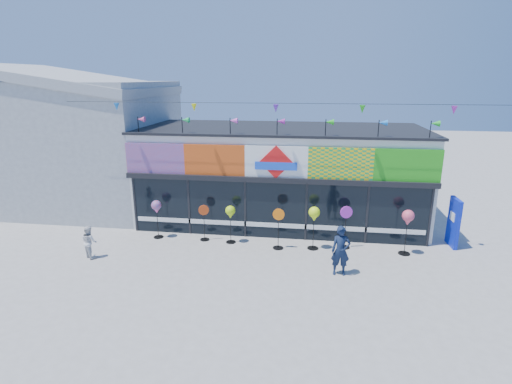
% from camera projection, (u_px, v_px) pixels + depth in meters
% --- Properties ---
extents(ground, '(80.00, 80.00, 0.00)m').
position_uv_depth(ground, '(265.00, 279.00, 12.72)').
color(ground, gray).
rests_on(ground, ground).
extents(kite_shop, '(16.00, 5.70, 5.31)m').
position_uv_depth(kite_shop, '(281.00, 174.00, 17.81)').
color(kite_shop, silver).
rests_on(kite_shop, ground).
extents(neighbour_building, '(8.18, 7.20, 6.87)m').
position_uv_depth(neighbour_building, '(83.00, 140.00, 19.84)').
color(neighbour_building, '#ADB0B2').
rests_on(neighbour_building, ground).
extents(blue_sign, '(0.19, 0.94, 1.86)m').
position_uv_depth(blue_sign, '(454.00, 222.00, 14.99)').
color(blue_sign, '#0C21B7').
rests_on(blue_sign, ground).
extents(spinner_0, '(0.39, 0.39, 1.55)m').
position_uv_depth(spinner_0, '(157.00, 208.00, 15.68)').
color(spinner_0, black).
rests_on(spinner_0, ground).
extents(spinner_1, '(0.39, 0.37, 1.45)m').
position_uv_depth(spinner_1, '(204.00, 222.00, 15.55)').
color(spinner_1, black).
rests_on(spinner_1, ground).
extents(spinner_2, '(0.38, 0.38, 1.50)m').
position_uv_depth(spinner_2, '(230.00, 213.00, 15.20)').
color(spinner_2, black).
rests_on(spinner_2, ground).
extents(spinner_3, '(0.44, 0.40, 1.56)m').
position_uv_depth(spinner_3, '(278.00, 228.00, 14.76)').
color(spinner_3, black).
rests_on(spinner_3, ground).
extents(spinner_4, '(0.42, 0.42, 1.64)m').
position_uv_depth(spinner_4, '(314.00, 215.00, 14.60)').
color(spinner_4, black).
rests_on(spinner_4, ground).
extents(spinner_5, '(0.46, 0.42, 1.64)m').
position_uv_depth(spinner_5, '(345.00, 226.00, 14.81)').
color(spinner_5, black).
rests_on(spinner_5, ground).
extents(spinner_6, '(0.43, 0.43, 1.68)m').
position_uv_depth(spinner_6, '(408.00, 219.00, 14.14)').
color(spinner_6, black).
rests_on(spinner_6, ground).
extents(adult_man, '(0.62, 0.42, 1.65)m').
position_uv_depth(adult_man, '(341.00, 251.00, 12.79)').
color(adult_man, '#111D37').
rests_on(adult_man, ground).
extents(child, '(0.66, 0.59, 1.18)m').
position_uv_depth(child, '(89.00, 242.00, 14.09)').
color(child, silver).
rests_on(child, ground).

